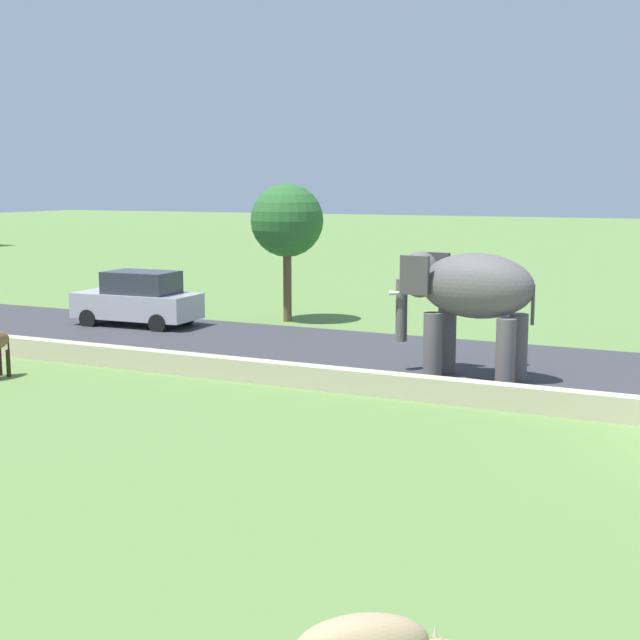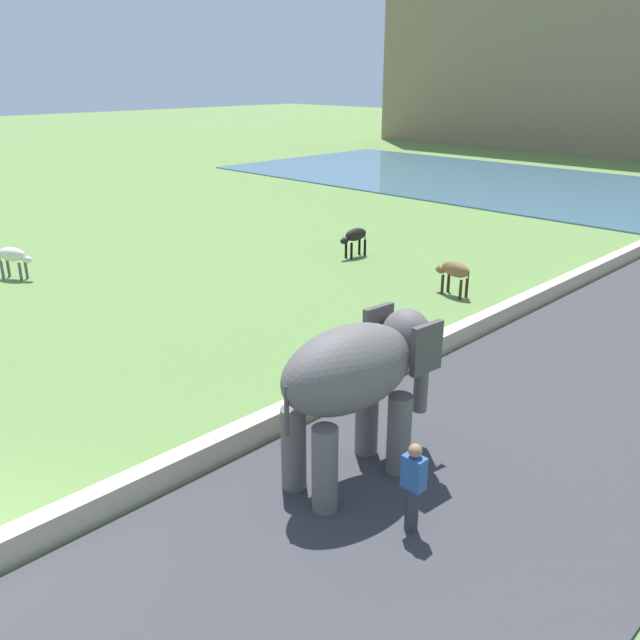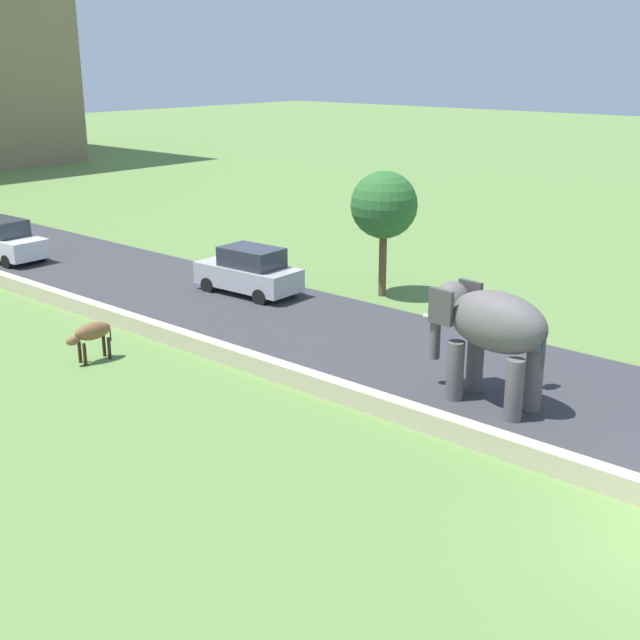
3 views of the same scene
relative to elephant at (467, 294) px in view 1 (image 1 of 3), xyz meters
The scene contains 6 objects.
road_surface 14.21m from the elephant, 83.66° to the left, with size 7.00×120.00×0.06m, color #38383D.
barrier_wall 12.32m from the elephant, 100.62° to the left, with size 0.40×110.00×0.52m, color beige.
elephant is the anchor object (origin of this frame).
person_beside_elephant 2.12m from the elephant, 18.31° to the right, with size 0.36×0.22×1.63m.
car_silver 12.15m from the elephant, 75.00° to the left, with size 1.95×4.08×1.80m.
tree_near 10.18m from the elephant, 51.78° to the left, with size 2.40×2.40×4.56m.
Camera 1 is at (-16.28, 0.37, 4.52)m, focal length 49.80 mm.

